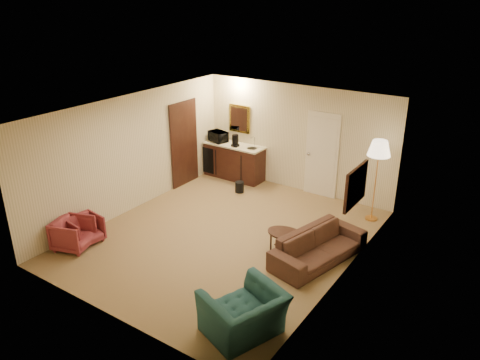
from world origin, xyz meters
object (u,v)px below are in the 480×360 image
object	(u,v)px
rose_chair_far	(85,228)
microwave	(218,135)
waste_bin	(239,187)
rose_chair_near	(73,232)
wetbar_cabinet	(234,161)
teal_armchair	(244,306)
coffee_maker	(235,141)
coffee_table	(286,243)
floor_lamp	(376,181)
sofa	(319,242)

from	to	relation	value
rose_chair_far	microwave	distance (m)	4.49
waste_bin	rose_chair_near	bearing A→B (deg)	-106.04
wetbar_cabinet	rose_chair_far	size ratio (longest dim) A/B	2.72
teal_armchair	coffee_maker	xyz separation A→B (m)	(-3.44, 4.80, 0.61)
coffee_table	rose_chair_near	bearing A→B (deg)	-148.59
floor_lamp	coffee_maker	xyz separation A→B (m)	(-3.74, 0.21, 0.18)
rose_chair_near	coffee_maker	world-z (taller)	coffee_maker
floor_lamp	waste_bin	xyz separation A→B (m)	(-3.20, -0.40, -0.77)
coffee_table	waste_bin	size ratio (longest dim) A/B	2.77
sofa	rose_chair_near	size ratio (longest dim) A/B	2.95
rose_chair_far	rose_chair_near	bearing A→B (deg)	-172.17
wetbar_cabinet	rose_chair_near	xyz separation A→B (m)	(-0.50, -4.72, -0.12)
rose_chair_far	floor_lamp	xyz separation A→B (m)	(4.35, 4.12, 0.60)
teal_armchair	waste_bin	bearing A→B (deg)	-125.22
coffee_table	microwave	distance (m)	4.41
floor_lamp	waste_bin	distance (m)	3.31
waste_bin	coffee_maker	bearing A→B (deg)	131.48
coffee_maker	teal_armchair	bearing A→B (deg)	-50.75
coffee_table	coffee_maker	bearing A→B (deg)	139.01
sofa	waste_bin	bearing A→B (deg)	72.99
rose_chair_near	rose_chair_far	bearing A→B (deg)	-18.60
sofa	rose_chair_near	world-z (taller)	sofa
rose_chair_near	coffee_maker	xyz separation A→B (m)	(0.61, 4.61, 0.74)
sofa	teal_armchair	world-z (taller)	teal_armchair
waste_bin	microwave	world-z (taller)	microwave
microwave	rose_chair_near	bearing A→B (deg)	-73.24
microwave	coffee_maker	bearing A→B (deg)	8.64
coffee_table	waste_bin	distance (m)	2.99
rose_chair_far	coffee_maker	distance (m)	4.44
wetbar_cabinet	microwave	world-z (taller)	microwave
sofa	rose_chair_far	xyz separation A→B (m)	(-4.10, -1.95, -0.09)
wetbar_cabinet	coffee_table	distance (m)	3.96
sofa	teal_armchair	distance (m)	2.42
floor_lamp	waste_bin	world-z (taller)	floor_lamp
wetbar_cabinet	sofa	size ratio (longest dim) A/B	0.83
sofa	waste_bin	world-z (taller)	sofa
wetbar_cabinet	floor_lamp	distance (m)	3.89
sofa	coffee_table	distance (m)	0.66
teal_armchair	rose_chair_far	size ratio (longest dim) A/B	1.78
teal_armchair	microwave	world-z (taller)	microwave
sofa	waste_bin	xyz separation A→B (m)	(-2.95, 1.77, -0.25)
floor_lamp	sofa	bearing A→B (deg)	-96.56
wetbar_cabinet	rose_chair_near	distance (m)	4.75
wetbar_cabinet	teal_armchair	world-z (taller)	teal_armchair
floor_lamp	microwave	xyz separation A→B (m)	(-4.35, 0.30, 0.19)
wetbar_cabinet	rose_chair_far	bearing A→B (deg)	-96.42
sofa	rose_chair_far	bearing A→B (deg)	129.46
teal_armchair	coffee_table	size ratio (longest dim) A/B	1.44
sofa	microwave	bearing A→B (deg)	72.95
waste_bin	coffee_table	bearing A→B (deg)	-38.95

